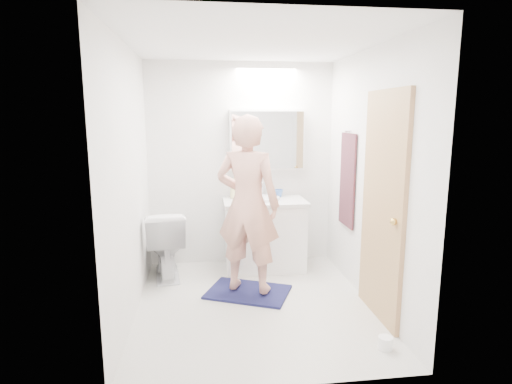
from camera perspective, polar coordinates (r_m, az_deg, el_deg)
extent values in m
plane|color=silver|center=(4.14, -0.25, -15.11)|extent=(2.50, 2.50, 0.00)
plane|color=white|center=(3.78, -0.28, 19.80)|extent=(2.50, 2.50, 0.00)
plane|color=white|center=(5.01, -2.04, 3.73)|extent=(2.50, 0.00, 2.50)
plane|color=white|center=(2.56, 3.21, -2.76)|extent=(2.50, 0.00, 2.50)
plane|color=white|center=(3.80, -16.95, 1.14)|extent=(0.00, 2.50, 2.50)
plane|color=white|center=(4.06, 15.33, 1.79)|extent=(0.00, 2.50, 2.50)
cube|color=white|center=(4.92, 1.17, -6.01)|extent=(0.90, 0.55, 0.78)
cube|color=white|center=(4.82, 1.19, -1.34)|extent=(0.95, 0.58, 0.04)
cylinder|color=white|center=(4.85, 1.14, -0.86)|extent=(0.36, 0.36, 0.03)
cylinder|color=silver|center=(5.02, 0.82, 0.29)|extent=(0.02, 0.02, 0.16)
cube|color=white|center=(4.95, 1.50, 7.14)|extent=(0.88, 0.14, 0.70)
cube|color=silver|center=(4.87, 1.64, 7.09)|extent=(0.84, 0.01, 0.66)
imported|color=white|center=(4.78, -12.27, -6.84)|extent=(0.51, 0.79, 0.77)
cube|color=#161C46|center=(4.37, -1.09, -13.50)|extent=(0.95, 0.83, 0.02)
imported|color=tan|center=(4.08, -1.13, -1.74)|extent=(0.75, 0.64, 1.75)
cube|color=#AE7B57|center=(3.77, 16.93, -2.02)|extent=(0.04, 0.80, 2.00)
sphere|color=gold|center=(3.50, 18.30, -3.88)|extent=(0.06, 0.06, 0.06)
cube|color=#131C3C|center=(4.58, 12.38, 1.59)|extent=(0.02, 0.42, 1.00)
cylinder|color=silver|center=(4.52, 12.48, 8.11)|extent=(0.07, 0.02, 0.02)
imported|color=beige|center=(4.91, -3.04, 0.52)|extent=(0.10, 0.10, 0.24)
imported|color=#5781BB|center=(4.96, -0.73, 0.16)|extent=(0.10, 0.10, 0.16)
imported|color=#3E6ABA|center=(5.00, 3.15, -0.17)|extent=(0.12, 0.12, 0.09)
cylinder|color=white|center=(3.57, 17.26, -19.11)|extent=(0.11, 0.11, 0.10)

